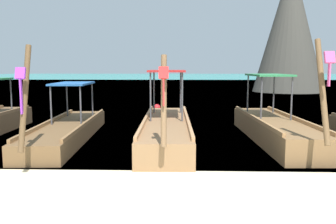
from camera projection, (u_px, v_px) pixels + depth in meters
ground at (158, 220)px, 5.21m from camera, size 120.00×120.00×0.00m
sea_water at (178, 79)px, 67.17m from camera, size 120.00×120.00×0.00m
longtail_boat_violet_ribbon at (68, 129)px, 11.00m from camera, size 1.64×7.01×2.73m
longtail_boat_red_ribbon at (166, 128)px, 10.91m from camera, size 1.51×7.13×2.50m
longtail_boat_pink_ribbon at (274, 128)px, 10.82m from camera, size 1.49×6.76×2.85m
karst_rock at (291, 29)px, 32.16m from camera, size 6.34×6.34×11.87m
mooring_buoy_near at (157, 108)px, 17.86m from camera, size 0.38×0.38×0.38m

